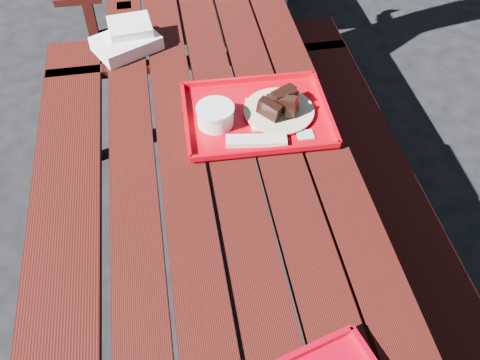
{
  "coord_description": "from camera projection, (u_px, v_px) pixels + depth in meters",
  "views": [
    {
      "loc": [
        -0.17,
        -1.12,
        1.92
      ],
      "look_at": [
        0.0,
        -0.15,
        0.82
      ],
      "focal_mm": 40.0,
      "sensor_mm": 36.0,
      "label": 1
    }
  ],
  "objects": [
    {
      "name": "far_tray",
      "position": [
        255.0,
        114.0,
        1.73
      ],
      "size": [
        0.49,
        0.38,
        0.08
      ],
      "color": "#C9000E",
      "rests_on": "picnic_table_near"
    },
    {
      "name": "ground",
      "position": [
        234.0,
        287.0,
        2.19
      ],
      "size": [
        60.0,
        60.0,
        0.0
      ],
      "primitive_type": "plane",
      "color": "black",
      "rests_on": "ground"
    },
    {
      "name": "white_cloth",
      "position": [
        127.0,
        39.0,
        1.99
      ],
      "size": [
        0.28,
        0.25,
        0.09
      ],
      "color": "white",
      "rests_on": "picnic_table_near"
    },
    {
      "name": "picnic_table_near",
      "position": [
        232.0,
        199.0,
        1.77
      ],
      "size": [
        1.41,
        2.4,
        0.75
      ],
      "color": "#45120D",
      "rests_on": "ground"
    }
  ]
}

